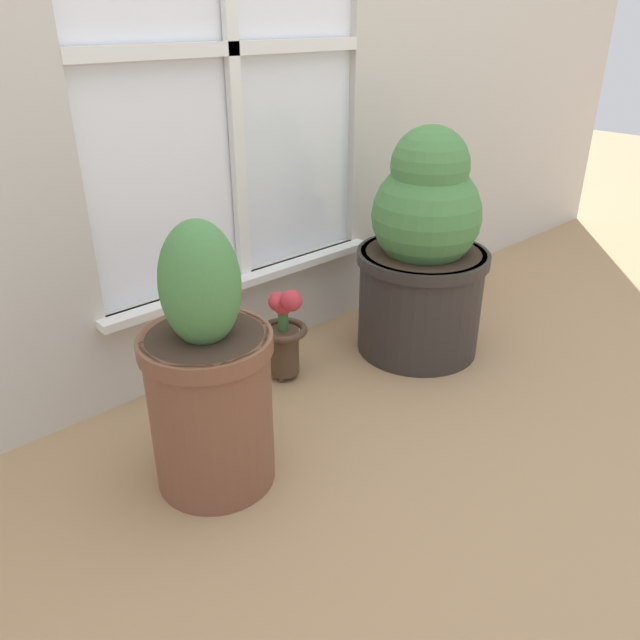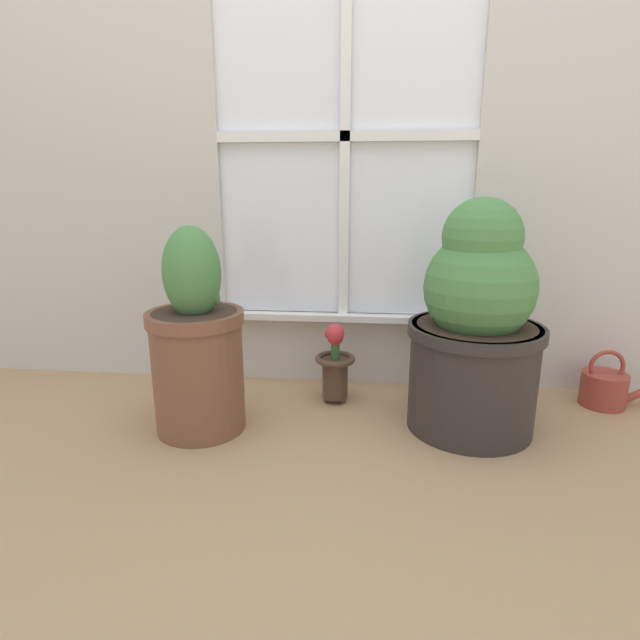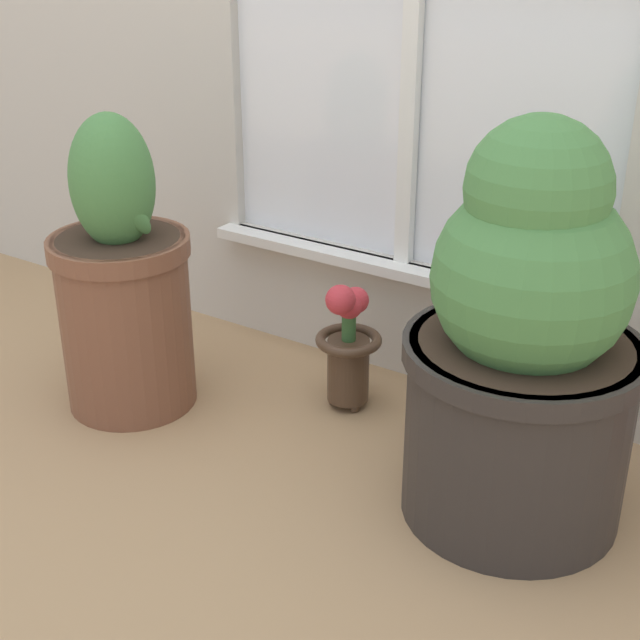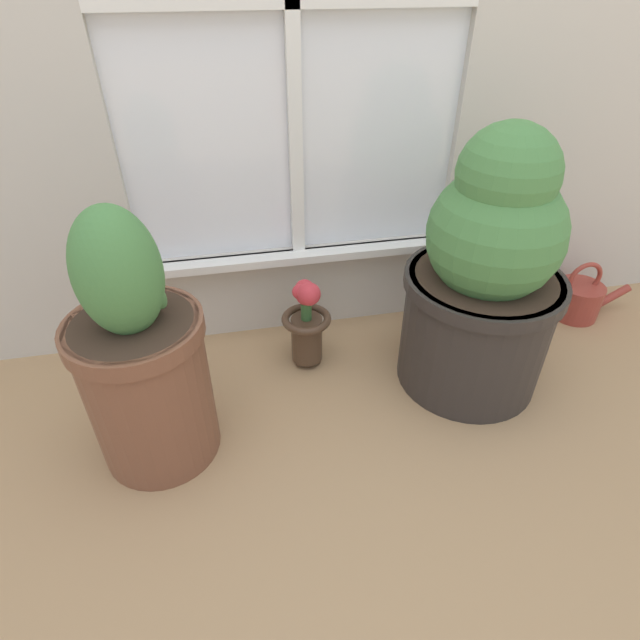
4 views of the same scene
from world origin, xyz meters
name	(u,v)px [view 3 (image 3 of 4)]	position (x,y,z in m)	size (l,w,h in m)	color
ground_plane	(247,493)	(0.00, 0.00, 0.00)	(10.00, 10.00, 0.00)	tan
potted_plant_left	(123,289)	(-0.43, 0.14, 0.27)	(0.30, 0.30, 0.64)	brown
potted_plant_right	(524,348)	(0.43, 0.23, 0.33)	(0.41, 0.41, 0.72)	#2D2826
flower_vase	(348,344)	(-0.02, 0.38, 0.15)	(0.14, 0.14, 0.30)	#473323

